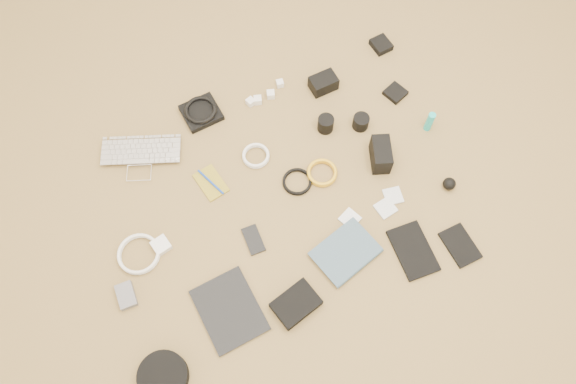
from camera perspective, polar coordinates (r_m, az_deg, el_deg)
name	(u,v)px	position (r m, az deg, el deg)	size (l,w,h in m)	color
laptop	(141,161)	(2.32, -14.74, 3.06)	(0.32, 0.22, 0.03)	silver
headphone_pouch	(201,113)	(2.39, -8.81, 7.97)	(0.15, 0.14, 0.03)	black
headphones	(201,110)	(2.37, -8.88, 8.25)	(0.14, 0.14, 0.02)	black
charger_a	(258,100)	(2.40, -3.09, 9.31)	(0.03, 0.03, 0.03)	silver
charger_b	(271,94)	(2.41, -1.77, 9.88)	(0.03, 0.03, 0.03)	silver
charger_c	(280,83)	(2.44, -0.83, 10.97)	(0.03, 0.03, 0.03)	silver
charger_d	(251,102)	(2.39, -3.83, 9.13)	(0.03, 0.03, 0.03)	silver
dslr_camera	(323,83)	(2.43, 3.61, 10.98)	(0.11, 0.08, 0.06)	black
lens_pouch	(381,45)	(2.60, 9.44, 14.54)	(0.07, 0.08, 0.03)	black
notebook_olive	(211,183)	(2.24, -7.83, 0.93)	(0.09, 0.14, 0.01)	olive
pen_blue	(211,182)	(2.23, -7.86, 1.02)	(0.01, 0.01, 0.15)	#153CAE
cable_white_a	(256,157)	(2.27, -3.27, 3.62)	(0.11, 0.11, 0.01)	white
lens_a	(326,124)	(2.31, 3.85, 6.92)	(0.07, 0.07, 0.07)	black
lens_b	(361,122)	(2.34, 7.41, 7.07)	(0.07, 0.07, 0.06)	black
card_reader	(395,93)	(2.46, 10.85, 9.86)	(0.08, 0.08, 0.02)	black
power_brick	(161,245)	(2.16, -12.76, -5.31)	(0.06, 0.06, 0.03)	silver
cable_white_b	(139,255)	(2.17, -14.88, -6.16)	(0.16, 0.16, 0.01)	white
cable_black	(297,182)	(2.21, 0.93, 1.00)	(0.12, 0.12, 0.01)	black
cable_yellow	(322,174)	(2.23, 3.47, 1.88)	(0.12, 0.12, 0.01)	gold
flash	(381,154)	(2.25, 9.41, 3.78)	(0.07, 0.13, 0.10)	black
lens_cleaner	(430,122)	(2.36, 14.19, 6.94)	(0.03, 0.03, 0.10)	#1BB5B2
battery_charger	(126,296)	(2.13, -16.11, -10.07)	(0.06, 0.09, 0.03)	slate
tablet	(229,310)	(2.06, -5.98, -11.85)	(0.20, 0.26, 0.01)	black
phone	(253,240)	(2.13, -3.53, -4.86)	(0.06, 0.11, 0.01)	black
filter_case_left	(350,219)	(2.17, 6.30, -2.71)	(0.07, 0.07, 0.01)	silver
filter_case_mid	(385,208)	(2.20, 9.87, -1.63)	(0.07, 0.07, 0.01)	silver
filter_case_right	(393,196)	(2.23, 10.62, -0.40)	(0.07, 0.07, 0.01)	silver
air_blower	(449,184)	(2.28, 16.06, 0.81)	(0.05, 0.05, 0.05)	black
headphone_case	(163,376)	(2.04, -12.57, -17.82)	(0.17, 0.17, 0.05)	black
drive_case	(296,304)	(2.04, 0.81, -11.30)	(0.16, 0.11, 0.04)	black
paperback	(361,269)	(2.10, 7.43, -7.81)	(0.17, 0.23, 0.02)	#3C5465
notebook_black_a	(413,250)	(2.16, 12.59, -5.82)	(0.13, 0.21, 0.01)	black
notebook_black_b	(460,245)	(2.21, 17.08, -5.20)	(0.10, 0.15, 0.01)	black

